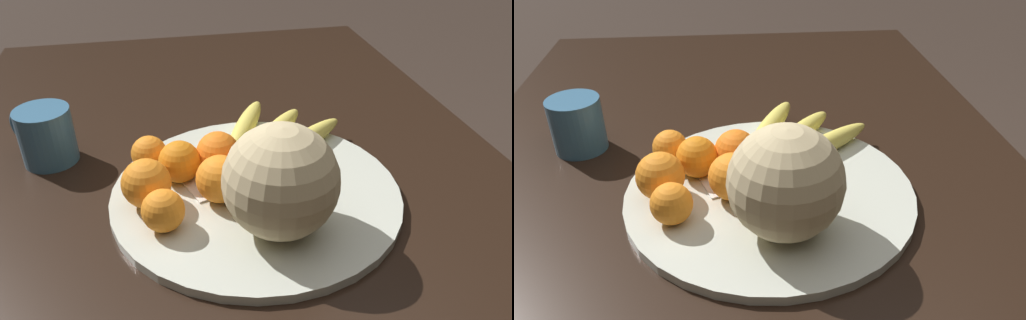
# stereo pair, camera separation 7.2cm
# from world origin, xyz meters

# --- Properties ---
(kitchen_table) EXTENTS (1.52, 0.96, 0.77)m
(kitchen_table) POSITION_xyz_m (0.00, 0.00, 0.67)
(kitchen_table) COLOR black
(kitchen_table) RESTS_ON ground_plane
(fruit_bowl) EXTENTS (0.43, 0.43, 0.01)m
(fruit_bowl) POSITION_xyz_m (-0.02, -0.04, 0.78)
(fruit_bowl) COLOR beige
(fruit_bowl) RESTS_ON kitchen_table
(melon) EXTENTS (0.15, 0.15, 0.15)m
(melon) POSITION_xyz_m (-0.12, -0.05, 0.86)
(melon) COLOR #C6B284
(melon) RESTS_ON fruit_bowl
(banana_bunch) EXTENTS (0.24, 0.23, 0.03)m
(banana_bunch) POSITION_xyz_m (0.11, -0.09, 0.80)
(banana_bunch) COLOR brown
(banana_bunch) RESTS_ON fruit_bowl
(orange_front_left) EXTENTS (0.07, 0.07, 0.07)m
(orange_front_left) POSITION_xyz_m (-0.04, 0.02, 0.82)
(orange_front_left) COLOR orange
(orange_front_left) RESTS_ON fruit_bowl
(orange_front_right) EXTENTS (0.07, 0.07, 0.07)m
(orange_front_right) POSITION_xyz_m (-0.03, 0.12, 0.82)
(orange_front_right) COLOR orange
(orange_front_right) RESTS_ON fruit_bowl
(orange_mid_center) EXTENTS (0.06, 0.06, 0.06)m
(orange_mid_center) POSITION_xyz_m (-0.09, 0.10, 0.81)
(orange_mid_center) COLOR orange
(orange_mid_center) RESTS_ON fruit_bowl
(orange_back_left) EXTENTS (0.07, 0.07, 0.07)m
(orange_back_left) POSITION_xyz_m (0.03, 0.01, 0.82)
(orange_back_left) COLOR orange
(orange_back_left) RESTS_ON fruit_bowl
(orange_back_right) EXTENTS (0.06, 0.06, 0.06)m
(orange_back_right) POSITION_xyz_m (0.06, 0.12, 0.81)
(orange_back_right) COLOR orange
(orange_back_right) RESTS_ON fruit_bowl
(orange_top_small) EXTENTS (0.06, 0.06, 0.06)m
(orange_top_small) POSITION_xyz_m (0.02, 0.07, 0.82)
(orange_top_small) COLOR orange
(orange_top_small) RESTS_ON fruit_bowl
(orange_side_extra) EXTENTS (0.06, 0.06, 0.06)m
(orange_side_extra) POSITION_xyz_m (-0.01, -0.03, 0.81)
(orange_side_extra) COLOR orange
(orange_side_extra) RESTS_ON fruit_bowl
(produce_tag) EXTENTS (0.09, 0.06, 0.00)m
(produce_tag) POSITION_xyz_m (-0.00, 0.05, 0.79)
(produce_tag) COLOR white
(produce_tag) RESTS_ON fruit_bowl
(ceramic_mug) EXTENTS (0.10, 0.11, 0.09)m
(ceramic_mug) POSITION_xyz_m (0.15, 0.28, 0.82)
(ceramic_mug) COLOR #386689
(ceramic_mug) RESTS_ON kitchen_table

